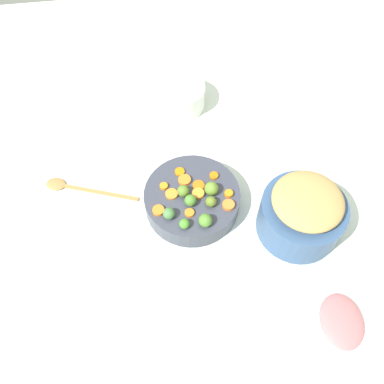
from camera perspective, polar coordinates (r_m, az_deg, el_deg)
tabletop at (r=1.32m, az=1.65°, el=-2.33°), size 2.40×2.40×0.02m
serving_bowl_carrots at (r=1.28m, az=0.00°, el=-1.08°), size 0.30×0.30×0.07m
metal_pot at (r=1.26m, az=14.88°, el=-3.39°), size 0.25×0.25×0.13m
stuffing_mound at (r=1.18m, az=15.86°, el=-1.18°), size 0.20×0.20×0.06m
carrot_slice_0 at (r=1.30m, az=-1.72°, el=2.84°), size 0.04×0.04×0.01m
carrot_slice_1 at (r=1.29m, az=3.07°, el=2.28°), size 0.03×0.03×0.01m
carrot_slice_2 at (r=1.26m, az=-3.96°, el=0.80°), size 0.03×0.03×0.01m
carrot_slice_3 at (r=1.27m, az=0.92°, el=0.94°), size 0.04×0.04×0.01m
carrot_slice_4 at (r=1.25m, az=0.86°, el=-0.20°), size 0.05×0.05×0.01m
carrot_slice_5 at (r=1.21m, az=-0.36°, el=-2.93°), size 0.04×0.04×0.01m
carrot_slice_6 at (r=1.22m, az=-4.70°, el=-2.57°), size 0.04×0.04×0.01m
carrot_slice_7 at (r=1.27m, az=-1.04°, el=1.67°), size 0.06×0.06×0.01m
carrot_slice_8 at (r=1.25m, az=5.13°, el=-0.23°), size 0.04×0.04×0.01m
carrot_slice_9 at (r=1.23m, az=5.10°, el=-1.81°), size 0.05×0.05×0.01m
carrot_slice_10 at (r=1.25m, az=-2.86°, el=-0.29°), size 0.05×0.05×0.01m
brussels_sprout_0 at (r=1.24m, az=-1.24°, el=0.15°), size 0.04×0.04×0.04m
brussels_sprout_1 at (r=1.24m, az=2.72°, el=0.48°), size 0.04×0.04×0.04m
brussels_sprout_2 at (r=1.20m, az=-3.23°, el=-3.00°), size 0.04×0.04×0.04m
brussels_sprout_3 at (r=1.18m, az=1.87°, el=-3.97°), size 0.04×0.04×0.04m
brussels_sprout_4 at (r=1.18m, az=-1.07°, el=-4.44°), size 0.03×0.03×0.03m
brussels_sprout_5 at (r=1.22m, az=2.64°, el=-1.35°), size 0.03×0.03×0.03m
brussels_sprout_6 at (r=1.22m, az=-0.23°, el=-1.17°), size 0.04×0.04×0.04m
wooden_spoon at (r=1.40m, az=-16.36°, el=0.66°), size 0.31×0.14×0.01m
casserole_dish at (r=1.55m, az=-1.82°, el=13.26°), size 0.19×0.19×0.09m
ham_plate at (r=1.23m, az=19.90°, el=-16.46°), size 0.27×0.27×0.01m
ham_slice_main at (r=1.21m, az=20.12°, el=-16.57°), size 0.13×0.16×0.03m
dish_towel at (r=1.60m, az=-10.89°, el=11.48°), size 0.17×0.17×0.01m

